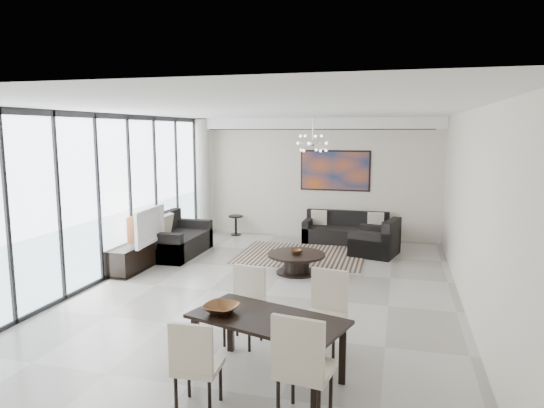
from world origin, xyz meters
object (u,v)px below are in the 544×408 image
(coffee_table, at_px, (296,262))
(television, at_px, (144,226))
(sofa_main, at_px, (346,232))
(tv_console, at_px, (137,256))
(dining_table, at_px, (268,325))

(coffee_table, bearing_deg, television, -171.44)
(sofa_main, relative_size, tv_console, 1.25)
(dining_table, bearing_deg, coffee_table, 97.48)
(coffee_table, xyz_separation_m, dining_table, (0.50, -3.82, 0.37))
(sofa_main, height_order, tv_console, sofa_main)
(television, height_order, dining_table, television)
(sofa_main, xyz_separation_m, tv_console, (-3.60, -3.21, 0.00))
(television, xyz_separation_m, dining_table, (3.34, -3.39, -0.24))
(coffee_table, relative_size, tv_console, 0.68)
(television, bearing_deg, tv_console, 93.54)
(tv_console, relative_size, television, 1.34)
(coffee_table, height_order, sofa_main, sofa_main)
(sofa_main, relative_size, television, 1.67)
(sofa_main, distance_m, television, 4.72)
(sofa_main, relative_size, dining_table, 1.10)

